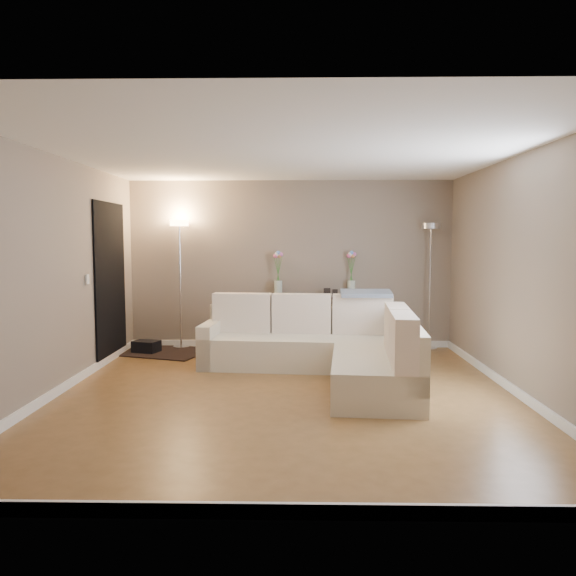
{
  "coord_description": "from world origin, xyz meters",
  "views": [
    {
      "loc": [
        0.13,
        -6.0,
        1.69
      ],
      "look_at": [
        0.0,
        0.8,
        1.1
      ],
      "focal_mm": 35.0,
      "sensor_mm": 36.0,
      "label": 1
    }
  ],
  "objects_px": {
    "floor_lamp_lit": "(180,258)",
    "sectional_sofa": "(329,347)",
    "console_table": "(309,319)",
    "floor_lamp_unlit": "(430,261)"
  },
  "relations": [
    {
      "from": "sectional_sofa",
      "to": "floor_lamp_unlit",
      "type": "distance_m",
      "value": 2.48
    },
    {
      "from": "floor_lamp_unlit",
      "to": "console_table",
      "type": "bearing_deg",
      "value": 177.21
    },
    {
      "from": "sectional_sofa",
      "to": "console_table",
      "type": "distance_m",
      "value": 1.7
    },
    {
      "from": "floor_lamp_lit",
      "to": "sectional_sofa",
      "type": "bearing_deg",
      "value": -36.68
    },
    {
      "from": "floor_lamp_lit",
      "to": "floor_lamp_unlit",
      "type": "height_order",
      "value": "floor_lamp_lit"
    },
    {
      "from": "console_table",
      "to": "floor_lamp_unlit",
      "type": "distance_m",
      "value": 2.04
    },
    {
      "from": "console_table",
      "to": "floor_lamp_unlit",
      "type": "height_order",
      "value": "floor_lamp_unlit"
    },
    {
      "from": "sectional_sofa",
      "to": "floor_lamp_lit",
      "type": "xyz_separation_m",
      "value": [
        -2.22,
        1.65,
        1.05
      ]
    },
    {
      "from": "console_table",
      "to": "floor_lamp_lit",
      "type": "distance_m",
      "value": 2.21
    },
    {
      "from": "floor_lamp_lit",
      "to": "floor_lamp_unlit",
      "type": "xyz_separation_m",
      "value": [
        3.83,
        -0.06,
        -0.03
      ]
    }
  ]
}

